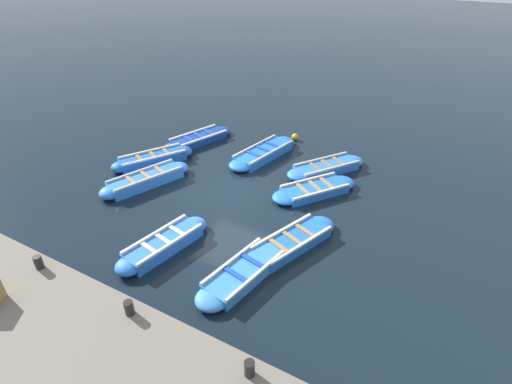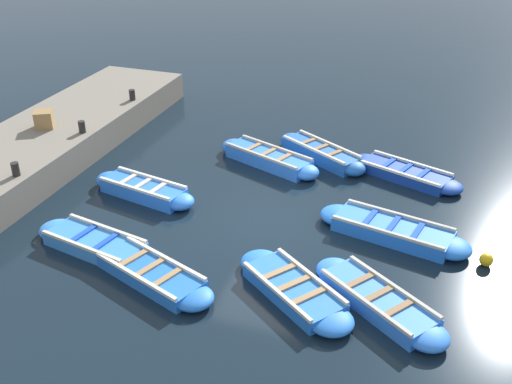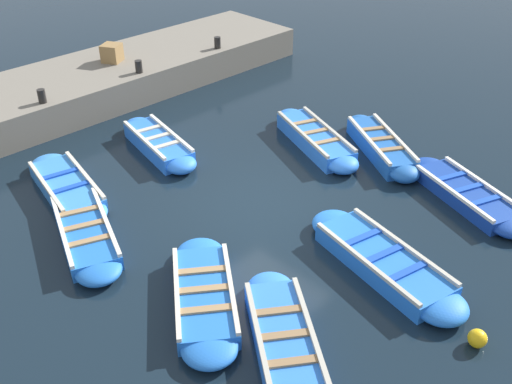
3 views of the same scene
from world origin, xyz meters
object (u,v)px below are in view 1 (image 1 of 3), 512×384
Objects in this scene: bollard_mid_south at (129,308)px; boat_end_of_row at (326,168)px; boat_tucked at (146,180)px; boat_outer_left at (314,190)px; boat_bow_out at (263,153)px; boat_broadside at (291,242)px; boat_outer_right at (153,159)px; boat_drifting at (164,244)px; bollard_south at (250,368)px; boat_inner_gap at (199,139)px; bollard_mid_north at (38,262)px; boat_centre at (244,272)px; buoy_orange_near at (295,137)px.

boat_end_of_row is at bearing 173.70° from bollard_mid_south.
boat_outer_left is at bearing 113.05° from boat_tucked.
boat_bow_out is 1.10× the size of boat_broadside.
boat_bow_out reaches higher than boat_broadside.
boat_outer_right is (-2.00, -6.99, 0.05)m from boat_broadside.
boat_drifting is at bearing 44.16° from boat_outer_right.
boat_drifting is 9.21× the size of bollard_south.
boat_bow_out is 1.10× the size of boat_inner_gap.
boat_broadside is at bearing 159.86° from bollard_mid_south.
boat_outer_right is 0.99× the size of boat_drifting.
bollard_mid_north reaches higher than boat_bow_out.
boat_centre is at bearing 59.68° from boat_outer_right.
boat_end_of_row is 1.00× the size of boat_drifting.
boat_end_of_row reaches higher than boat_outer_left.
buoy_orange_near is at bearing 171.30° from bollard_mid_north.
boat_broadside is at bearing 55.43° from boat_inner_gap.
boat_tucked is 9.10m from bollard_south.
boat_broadside is 1.08× the size of boat_drifting.
bollard_mid_south is at bearing -6.30° from boat_end_of_row.
bollard_mid_north is 2.94m from bollard_mid_south.
boat_outer_left is 6.14m from boat_tucked.
boat_end_of_row is 6.47m from boat_centre.
boat_inner_gap is 0.98× the size of boat_tucked.
boat_outer_left is at bearing 6.42° from boat_end_of_row.
bollard_south is (9.19, 7.81, 0.91)m from boat_inner_gap.
boat_outer_left is 0.98× the size of boat_drifting.
boat_tucked reaches higher than boat_end_of_row.
boat_drifting is 10.66× the size of buoy_orange_near.
boat_bow_out is at bearing -143.85° from boat_broadside.
boat_outer_right and boat_tucked have the same top height.
boat_outer_right is 6.59m from boat_outer_left.
bollard_mid_south is at bearing 10.24° from boat_bow_out.
boat_drifting is at bearing -151.56° from bollard_mid_south.
boat_tucked is at bearing -164.23° from bollard_mid_north.
boat_tucked is (4.10, -5.46, 0.04)m from boat_end_of_row.
boat_outer_left is 4.44m from buoy_orange_near.
bollard_mid_south is (7.68, -1.23, 0.91)m from boat_outer_left.
boat_drifting reaches higher than boat_centre.
boat_outer_left is at bearing 61.05° from boat_bow_out.
boat_end_of_row reaches higher than boat_broadside.
bollard_south reaches higher than boat_bow_out.
bollard_mid_north reaches higher than boat_drifting.
bollard_mid_south reaches higher than buoy_orange_near.
boat_tucked is 6.94m from bollard_mid_south.
boat_centre is 1.08× the size of boat_outer_left.
boat_end_of_row is at bearing 47.58° from buoy_orange_near.
bollard_south reaches higher than boat_drifting.
boat_inner_gap is 9.89× the size of bollard_south.
boat_tucked is at bearing 6.50° from boat_inner_gap.
boat_drifting is (4.94, -2.71, 0.04)m from boat_outer_left.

